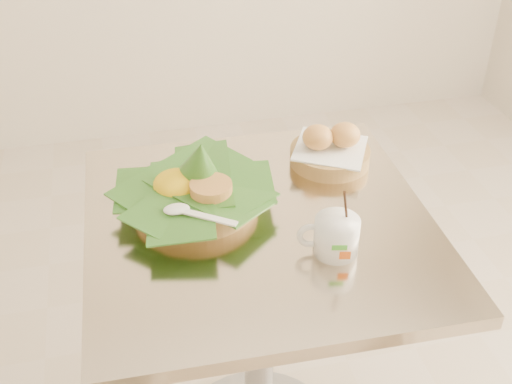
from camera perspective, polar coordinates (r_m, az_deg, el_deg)
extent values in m
cylinder|color=gray|center=(1.56, 0.26, -13.62)|extent=(0.07, 0.07, 0.69)
cube|color=beige|center=(1.32, 0.30, -3.03)|extent=(0.72, 0.72, 0.03)
cylinder|color=tan|center=(1.35, -5.41, -0.30)|extent=(0.26, 0.26, 0.04)
cone|color=#245418|center=(1.31, -5.05, 2.67)|extent=(0.12, 0.14, 0.13)
ellipsoid|color=yellow|center=(1.34, -7.08, 0.68)|extent=(0.10, 0.10, 0.05)
cylinder|color=#CC9347|center=(1.30, -4.02, 0.32)|extent=(0.09, 0.09, 0.02)
cylinder|color=tan|center=(1.49, 6.57, 3.25)|extent=(0.18, 0.18, 0.04)
cube|color=white|center=(1.48, 6.62, 3.89)|extent=(0.21, 0.21, 0.01)
ellipsoid|color=#B9732A|center=(1.46, 5.51, 4.87)|extent=(0.07, 0.07, 0.06)
ellipsoid|color=#B9732A|center=(1.48, 7.92, 5.05)|extent=(0.07, 0.07, 0.06)
cylinder|color=white|center=(1.22, 7.16, -3.90)|extent=(0.09, 0.09, 0.07)
torus|color=white|center=(1.21, 4.89, -3.88)|extent=(0.05, 0.02, 0.05)
cylinder|color=#452013|center=(1.20, 7.28, -2.66)|extent=(0.08, 0.08, 0.01)
cylinder|color=black|center=(1.19, 8.01, -1.63)|extent=(0.03, 0.04, 0.11)
cube|color=green|center=(1.18, 7.43, -4.94)|extent=(0.03, 0.01, 0.01)
cube|color=orange|center=(1.19, 7.91, -5.62)|extent=(0.02, 0.01, 0.02)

